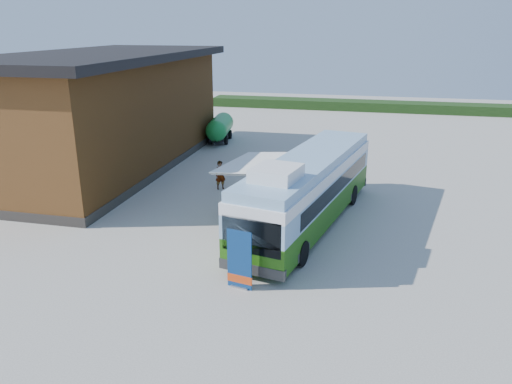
% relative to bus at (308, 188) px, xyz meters
% --- Properties ---
extents(ground, '(100.00, 100.00, 0.00)m').
position_rel_bus_xyz_m(ground, '(-3.65, -2.81, -1.86)').
color(ground, '#BCB7AD').
rests_on(ground, ground).
extents(barn, '(9.60, 21.20, 7.50)m').
position_rel_bus_xyz_m(barn, '(-14.15, 7.19, 1.73)').
color(barn, brown).
rests_on(barn, ground).
extents(hedge, '(40.00, 3.00, 1.00)m').
position_rel_bus_xyz_m(hedge, '(4.35, 35.19, -1.36)').
color(hedge, '#264419').
rests_on(hedge, ground).
extents(bus, '(5.21, 12.95, 3.89)m').
position_rel_bus_xyz_m(bus, '(0.00, 0.00, 0.00)').
color(bus, '#3B7413').
rests_on(bus, ground).
extents(awning, '(3.53, 4.81, 0.53)m').
position_rel_bus_xyz_m(awning, '(-2.50, 0.37, 0.98)').
color(awning, white).
rests_on(awning, ground).
extents(banner, '(0.97, 0.32, 2.27)m').
position_rel_bus_xyz_m(banner, '(-1.58, -6.60, -0.93)').
color(banner, navy).
rests_on(banner, ground).
extents(picnic_table, '(1.75, 1.65, 0.82)m').
position_rel_bus_xyz_m(picnic_table, '(-3.62, 0.50, -1.25)').
color(picnic_table, '#A97A4F').
rests_on(picnic_table, ground).
extents(person_a, '(0.74, 0.67, 1.69)m').
position_rel_bus_xyz_m(person_a, '(-5.64, 4.33, -1.02)').
color(person_a, '#999999').
rests_on(person_a, ground).
extents(person_b, '(0.97, 0.94, 1.57)m').
position_rel_bus_xyz_m(person_b, '(-2.51, 0.58, -1.07)').
color(person_b, '#999999').
rests_on(person_b, ground).
extents(slurry_tanker, '(2.16, 5.59, 2.08)m').
position_rel_bus_xyz_m(slurry_tanker, '(-9.35, 16.31, -0.66)').
color(slurry_tanker, '#198E36').
rests_on(slurry_tanker, ground).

